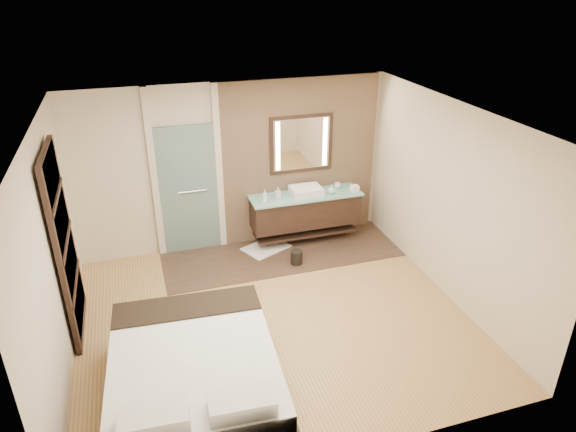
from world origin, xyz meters
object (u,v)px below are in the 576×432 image
object	(u,v)px
mirror_unit	(301,144)
waste_bin	(296,257)
bed	(195,378)
vanity	(305,210)

from	to	relation	value
mirror_unit	waste_bin	world-z (taller)	mirror_unit
bed	waste_bin	xyz separation A→B (m)	(1.91, 2.39, -0.23)
vanity	mirror_unit	size ratio (longest dim) A/B	1.75
vanity	mirror_unit	distance (m)	1.10
vanity	waste_bin	bearing A→B (deg)	-118.85
waste_bin	bed	bearing A→B (deg)	-128.65
mirror_unit	waste_bin	xyz separation A→B (m)	(-0.38, -0.92, -1.53)
mirror_unit	bed	world-z (taller)	mirror_unit
vanity	bed	xyz separation A→B (m)	(-2.29, -3.08, -0.24)
bed	mirror_unit	bearing A→B (deg)	59.00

